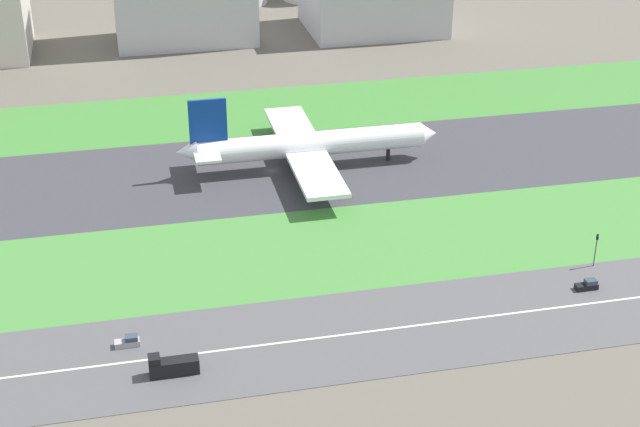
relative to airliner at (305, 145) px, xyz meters
name	(u,v)px	position (x,y,z in m)	size (l,w,h in m)	color
ground_plane	(272,171)	(-8.39, 0.00, -6.23)	(800.00, 800.00, 0.00)	#5B564C
runway	(272,171)	(-8.39, 0.00, -6.18)	(280.00, 46.00, 0.10)	#38383D
grass_median_north	(246,112)	(-8.39, 41.00, -6.18)	(280.00, 36.00, 0.10)	#3D7A33
grass_median_south	(306,250)	(-8.39, -41.00, -6.18)	(280.00, 36.00, 0.10)	#427F38
highway	(342,335)	(-8.39, -73.00, -6.18)	(280.00, 28.00, 0.10)	#4C4C4F
highway_centerline	(342,335)	(-8.39, -73.00, -6.13)	(266.00, 0.50, 0.01)	silver
airliner	(305,145)	(0.00, 0.00, 0.00)	(65.00, 56.00, 19.70)	white
car_2	(588,285)	(41.79, -68.00, -5.31)	(4.40, 1.80, 2.00)	black
car_1	(128,342)	(-46.03, -68.00, -5.31)	(4.40, 1.80, 2.00)	#99999E
truck_0	(172,366)	(-39.11, -78.00, -4.56)	(8.40, 2.50, 4.00)	black
traffic_light	(596,248)	(47.13, -60.01, -1.94)	(0.36, 0.50, 7.20)	#4C4C51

